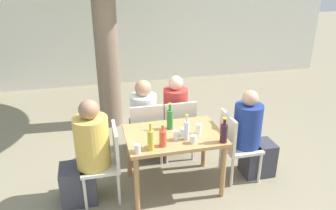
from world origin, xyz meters
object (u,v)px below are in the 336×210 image
at_px(oil_cruet_2, 151,139).
at_px(soda_bottle_3, 163,138).
at_px(dining_table_front, 174,141).
at_px(drinking_glass_0, 198,129).
at_px(person_seated_1, 252,139).
at_px(drinking_glass_4, 137,149).
at_px(patio_chair_0, 107,159).
at_px(drinking_glass_3, 183,132).
at_px(drinking_glass_2, 176,135).
at_px(person_seated_0, 87,157).
at_px(person_seated_3, 174,118).
at_px(drinking_glass_1, 193,139).
at_px(patio_chair_3, 178,126).
at_px(water_bottle_4, 187,130).
at_px(patio_chair_1, 235,143).
at_px(person_seated_2, 143,121).
at_px(green_bottle_0, 170,119).
at_px(wine_bottle_1, 224,133).
at_px(patio_chair_2, 146,129).

bearing_deg(oil_cruet_2, soda_bottle_3, 18.19).
distance_m(dining_table_front, drinking_glass_0, 0.33).
bearing_deg(person_seated_1, drinking_glass_4, 101.96).
bearing_deg(patio_chair_0, drinking_glass_3, 86.27).
xyz_separation_m(dining_table_front, drinking_glass_2, (-0.01, -0.14, 0.15)).
height_order(person_seated_0, soda_bottle_3, person_seated_0).
height_order(person_seated_3, drinking_glass_1, person_seated_3).
distance_m(patio_chair_3, water_bottle_4, 0.88).
height_order(dining_table_front, drinking_glass_1, drinking_glass_1).
relative_size(patio_chair_1, person_seated_2, 0.77).
bearing_deg(drinking_glass_2, green_bottle_0, 90.71).
xyz_separation_m(green_bottle_0, drinking_glass_2, (0.00, -0.29, -0.08)).
bearing_deg(wine_bottle_1, patio_chair_2, 127.22).
relative_size(patio_chair_0, person_seated_2, 0.77).
height_order(patio_chair_2, person_seated_3, person_seated_3).
bearing_deg(patio_chair_1, person_seated_2, 50.15).
relative_size(person_seated_3, drinking_glass_0, 9.57).
relative_size(soda_bottle_3, drinking_glass_2, 2.54).
bearing_deg(drinking_glass_4, green_bottle_0, 44.81).
bearing_deg(drinking_glass_0, patio_chair_2, 126.19).
bearing_deg(person_seated_1, drinking_glass_2, 97.49).
xyz_separation_m(person_seated_1, wine_bottle_1, (-0.55, -0.32, 0.32)).
height_order(patio_chair_1, person_seated_1, person_seated_1).
bearing_deg(green_bottle_0, wine_bottle_1, -42.73).
bearing_deg(drinking_glass_3, soda_bottle_3, -147.56).
bearing_deg(drinking_glass_4, drinking_glass_0, 18.60).
distance_m(oil_cruet_2, drinking_glass_4, 0.17).
xyz_separation_m(dining_table_front, person_seated_1, (1.04, -0.00, -0.10)).
distance_m(person_seated_0, person_seated_1, 2.07).
relative_size(oil_cruet_2, drinking_glass_0, 2.56).
relative_size(dining_table_front, person_seated_1, 0.95).
xyz_separation_m(patio_chair_2, drinking_glass_2, (0.22, -0.77, 0.28)).
bearing_deg(drinking_glass_2, person_seated_0, 172.30).
bearing_deg(drinking_glass_1, patio_chair_0, 164.79).
xyz_separation_m(patio_chair_0, patio_chair_2, (0.58, 0.63, 0.00)).
relative_size(wine_bottle_1, drinking_glass_1, 3.08).
height_order(patio_chair_1, drinking_glass_0, patio_chair_1).
distance_m(person_seated_3, drinking_glass_0, 0.97).
height_order(patio_chair_2, oil_cruet_2, oil_cruet_2).
xyz_separation_m(drinking_glass_2, drinking_glass_3, (0.11, 0.08, -0.01)).
bearing_deg(person_seated_2, drinking_glass_1, 108.72).
xyz_separation_m(wine_bottle_1, drinking_glass_0, (-0.21, 0.25, -0.05)).
distance_m(dining_table_front, water_bottle_4, 0.29).
bearing_deg(person_seated_0, patio_chair_0, 90.00).
bearing_deg(oil_cruet_2, dining_table_front, 40.90).
distance_m(drinking_glass_1, drinking_glass_4, 0.64).
height_order(dining_table_front, person_seated_0, person_seated_0).
relative_size(patio_chair_1, drinking_glass_1, 9.35).
distance_m(person_seated_2, person_seated_3, 0.46).
distance_m(green_bottle_0, drinking_glass_0, 0.37).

